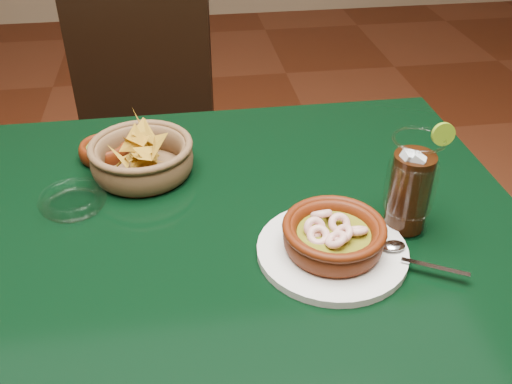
{
  "coord_description": "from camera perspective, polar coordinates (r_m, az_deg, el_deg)",
  "views": [
    {
      "loc": [
        0.03,
        -0.77,
        1.33
      ],
      "look_at": [
        0.14,
        -0.02,
        0.81
      ],
      "focal_mm": 40.0,
      "sensor_mm": 36.0,
      "label": 1
    }
  ],
  "objects": [
    {
      "name": "cola_drink",
      "position": [
        0.93,
        15.2,
        0.62
      ],
      "size": [
        0.17,
        0.17,
        0.19
      ],
      "color": "white",
      "rests_on": "dining_table"
    },
    {
      "name": "shrimp_plate",
      "position": [
        0.88,
        7.75,
        -4.71
      ],
      "size": [
        0.3,
        0.23,
        0.07
      ],
      "color": "silver",
      "rests_on": "dining_table"
    },
    {
      "name": "dining_chair",
      "position": [
        1.69,
        -11.78,
        5.14
      ],
      "size": [
        0.51,
        0.51,
        0.94
      ],
      "color": "black",
      "rests_on": "ground"
    },
    {
      "name": "guacamole_ramekin",
      "position": [
        1.15,
        -14.93,
        4.04
      ],
      "size": [
        0.12,
        0.12,
        0.04
      ],
      "color": "#441505",
      "rests_on": "dining_table"
    },
    {
      "name": "dining_table",
      "position": [
        1.03,
        -7.98,
        -7.33
      ],
      "size": [
        1.2,
        0.8,
        0.75
      ],
      "color": "black",
      "rests_on": "ground"
    },
    {
      "name": "glass_ashtray",
      "position": [
        1.03,
        -17.88,
        -0.8
      ],
      "size": [
        0.12,
        0.12,
        0.03
      ],
      "color": "white",
      "rests_on": "dining_table"
    },
    {
      "name": "chip_basket",
      "position": [
        1.08,
        -11.35,
        3.44
      ],
      "size": [
        0.22,
        0.22,
        0.13
      ],
      "color": "brown",
      "rests_on": "dining_table"
    }
  ]
}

